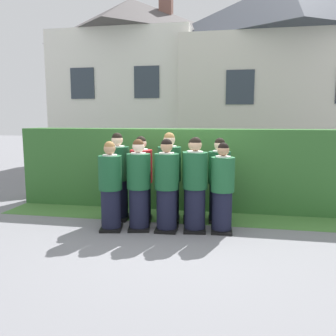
% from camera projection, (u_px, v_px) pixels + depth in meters
% --- Properties ---
extents(ground_plane, '(60.00, 60.00, 0.00)m').
position_uv_depth(ground_plane, '(165.00, 230.00, 5.93)').
color(ground_plane, slate).
extents(student_front_row_0, '(0.43, 0.50, 1.54)m').
position_uv_depth(student_front_row_0, '(111.00, 188.00, 5.87)').
color(student_front_row_0, black).
rests_on(student_front_row_0, ground).
extents(student_front_row_1, '(0.44, 0.54, 1.58)m').
position_uv_depth(student_front_row_1, '(139.00, 187.00, 5.89)').
color(student_front_row_1, black).
rests_on(student_front_row_1, ground).
extents(student_front_row_2, '(0.41, 0.51, 1.59)m').
position_uv_depth(student_front_row_2, '(167.00, 187.00, 5.82)').
color(student_front_row_2, black).
rests_on(student_front_row_2, ground).
extents(student_front_row_3, '(0.42, 0.50, 1.62)m').
position_uv_depth(student_front_row_3, '(195.00, 187.00, 5.81)').
color(student_front_row_3, black).
rests_on(student_front_row_3, ground).
extents(student_front_row_4, '(0.40, 0.45, 1.53)m').
position_uv_depth(student_front_row_4, '(222.00, 190.00, 5.75)').
color(student_front_row_4, black).
rests_on(student_front_row_4, ground).
extents(student_rear_row_0, '(0.43, 0.49, 1.66)m').
position_uv_depth(student_rear_row_0, '(118.00, 178.00, 6.49)').
color(student_rear_row_0, black).
rests_on(student_rear_row_0, ground).
extents(student_in_red_blazer, '(0.43, 0.51, 1.60)m').
position_uv_depth(student_in_red_blazer, '(141.00, 181.00, 6.41)').
color(student_in_red_blazer, black).
rests_on(student_in_red_blazer, ground).
extents(student_rear_row_2, '(0.44, 0.52, 1.67)m').
position_uv_depth(student_rear_row_2, '(169.00, 179.00, 6.37)').
color(student_rear_row_2, black).
rests_on(student_rear_row_2, ground).
extents(student_rear_row_3, '(0.42, 0.50, 1.57)m').
position_uv_depth(student_rear_row_3, '(193.00, 182.00, 6.34)').
color(student_rear_row_3, black).
rests_on(student_rear_row_3, ground).
extents(student_rear_row_4, '(0.41, 0.51, 1.57)m').
position_uv_depth(student_rear_row_4, '(219.00, 182.00, 6.34)').
color(student_rear_row_4, black).
rests_on(student_rear_row_4, ground).
extents(hedge, '(7.00, 0.70, 1.71)m').
position_uv_depth(hedge, '(179.00, 168.00, 7.41)').
color(hedge, '#33662D').
rests_on(hedge, ground).
extents(school_building_main, '(5.65, 4.66, 6.74)m').
position_uv_depth(school_building_main, '(132.00, 82.00, 14.25)').
color(school_building_main, silver).
rests_on(school_building_main, ground).
extents(school_building_annex, '(7.90, 4.65, 6.97)m').
position_uv_depth(school_building_annex, '(285.00, 74.00, 12.80)').
color(school_building_annex, beige).
rests_on(school_building_annex, ground).
extents(lawn_strip, '(7.00, 0.90, 0.01)m').
position_uv_depth(lawn_strip, '(173.00, 216.00, 6.76)').
color(lawn_strip, '#477A38').
rests_on(lawn_strip, ground).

